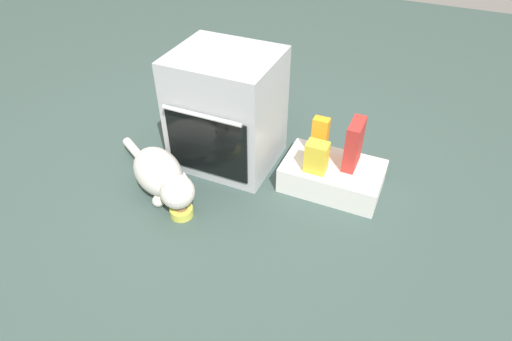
{
  "coord_description": "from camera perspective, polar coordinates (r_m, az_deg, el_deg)",
  "views": [
    {
      "loc": [
        0.99,
        -1.61,
        1.69
      ],
      "look_at": [
        0.28,
        0.02,
        0.25
      ],
      "focal_mm": 30.46,
      "sensor_mm": 36.0,
      "label": 1
    }
  ],
  "objects": [
    {
      "name": "cat",
      "position": [
        2.48,
        -12.28,
        -0.65
      ],
      "size": [
        0.72,
        0.48,
        0.27
      ],
      "rotation": [
        0.0,
        0.0,
        -0.53
      ],
      "color": "silver",
      "rests_on": "ground"
    },
    {
      "name": "pantry_cabinet",
      "position": [
        2.56,
        9.97,
        -0.7
      ],
      "size": [
        0.56,
        0.35,
        0.16
      ],
      "primitive_type": "cube",
      "color": "white",
      "rests_on": "ground"
    },
    {
      "name": "snack_bag",
      "position": [
        2.4,
        7.96,
        1.75
      ],
      "size": [
        0.12,
        0.09,
        0.18
      ],
      "primitive_type": "cube",
      "color": "yellow",
      "rests_on": "pantry_cabinet"
    },
    {
      "name": "cereal_box",
      "position": [
        2.45,
        12.74,
        3.37
      ],
      "size": [
        0.07,
        0.18,
        0.28
      ],
      "primitive_type": "cube",
      "color": "#B72D28",
      "rests_on": "pantry_cabinet"
    },
    {
      "name": "food_bowl",
      "position": [
        2.41,
        -9.75,
        -5.25
      ],
      "size": [
        0.13,
        0.13,
        0.08
      ],
      "color": "#D1D14C",
      "rests_on": "ground"
    },
    {
      "name": "oven",
      "position": [
        2.6,
        -3.87,
        7.87
      ],
      "size": [
        0.59,
        0.56,
        0.7
      ],
      "color": "#B7BABF",
      "rests_on": "ground"
    },
    {
      "name": "juice_carton",
      "position": [
        2.51,
        8.39,
        4.41
      ],
      "size": [
        0.09,
        0.06,
        0.24
      ],
      "primitive_type": "cube",
      "color": "orange",
      "rests_on": "pantry_cabinet"
    },
    {
      "name": "ground",
      "position": [
        2.53,
        -5.89,
        -3.06
      ],
      "size": [
        8.0,
        8.0,
        0.0
      ],
      "primitive_type": "plane",
      "color": "#384C47"
    }
  ]
}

